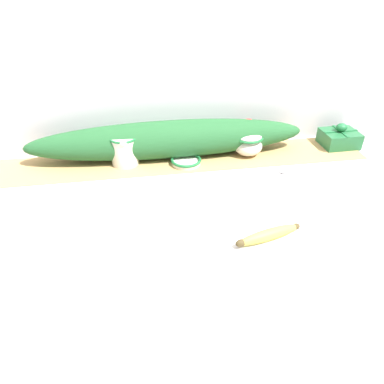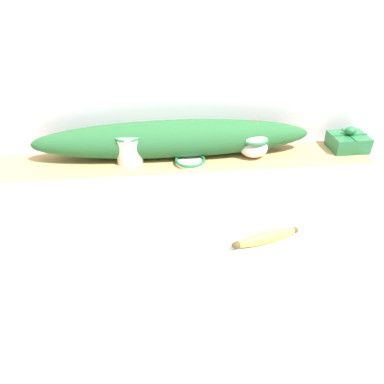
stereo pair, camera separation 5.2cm
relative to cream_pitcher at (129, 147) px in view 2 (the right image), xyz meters
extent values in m
plane|color=#B2A899|center=(0.16, -0.26, -0.98)|extent=(12.00, 12.00, 0.00)
cube|color=silver|center=(0.16, -0.26, -0.52)|extent=(1.57, 0.75, 0.92)
cube|color=silver|center=(0.16, 0.13, 0.22)|extent=(2.37, 0.04, 2.40)
cube|color=tan|center=(0.16, 0.00, -0.06)|extent=(1.44, 0.21, 0.00)
cylinder|color=white|center=(0.00, 0.00, 0.00)|extent=(0.09, 0.09, 0.10)
torus|color=#1E7038|center=(0.00, 0.00, 0.04)|extent=(0.10, 0.10, 0.01)
torus|color=white|center=(0.00, 0.06, 0.00)|extent=(0.05, 0.01, 0.05)
ellipsoid|color=white|center=(0.00, -0.04, 0.04)|extent=(0.03, 0.02, 0.02)
ellipsoid|color=white|center=(0.45, 0.00, -0.02)|extent=(0.11, 0.11, 0.07)
torus|color=#1E7038|center=(0.45, 0.00, 0.01)|extent=(0.11, 0.11, 0.01)
ellipsoid|color=white|center=(0.45, 0.00, 0.02)|extent=(0.10, 0.10, 0.03)
sphere|color=#1E7038|center=(0.45, 0.00, 0.04)|extent=(0.02, 0.02, 0.02)
cylinder|color=white|center=(0.21, -0.04, -0.05)|extent=(0.10, 0.10, 0.01)
torus|color=#1E7038|center=(0.21, -0.04, -0.04)|extent=(0.11, 0.11, 0.01)
ellipsoid|color=#DBCC4C|center=(0.37, -0.49, -0.04)|extent=(0.19, 0.08, 0.03)
ellipsoid|color=brown|center=(0.28, -0.51, -0.04)|extent=(0.03, 0.03, 0.02)
ellipsoid|color=brown|center=(0.45, -0.47, -0.04)|extent=(0.03, 0.02, 0.02)
cube|color=silver|center=(0.46, -0.18, -0.06)|extent=(0.14, 0.05, 0.00)
ellipsoid|color=silver|center=(0.54, -0.15, -0.05)|extent=(0.04, 0.03, 0.01)
cube|color=#236638|center=(0.83, 0.02, -0.03)|extent=(0.14, 0.12, 0.06)
cube|color=#1E6B38|center=(0.83, 0.02, 0.00)|extent=(0.14, 0.01, 0.00)
cube|color=#1E6B38|center=(0.83, 0.02, 0.00)|extent=(0.01, 0.12, 0.00)
ellipsoid|color=#1E6B38|center=(0.83, 0.02, 0.02)|extent=(0.04, 0.04, 0.03)
ellipsoid|color=#235B2D|center=(0.16, 0.03, 0.01)|extent=(1.01, 0.15, 0.13)
sphere|color=red|center=(-0.20, 0.02, 0.03)|extent=(0.06, 0.06, 0.06)
sphere|color=red|center=(0.06, 0.01, 0.03)|extent=(0.07, 0.07, 0.07)
sphere|color=red|center=(0.28, 0.05, 0.02)|extent=(0.06, 0.06, 0.06)
sphere|color=red|center=(0.46, 0.04, 0.03)|extent=(0.07, 0.07, 0.07)
camera|label=1|loc=(0.04, -1.21, 0.58)|focal=35.00mm
camera|label=2|loc=(0.10, -1.22, 0.58)|focal=35.00mm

